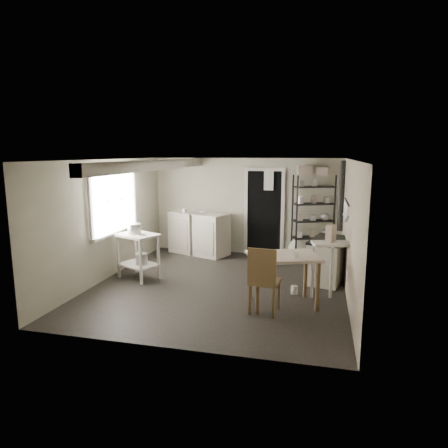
% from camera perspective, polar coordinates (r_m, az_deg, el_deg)
% --- Properties ---
extents(floor, '(5.00, 5.00, 0.00)m').
position_cam_1_polar(floor, '(7.49, -0.55, -8.71)').
color(floor, black).
rests_on(floor, ground).
extents(ceiling, '(5.00, 5.00, 0.00)m').
position_cam_1_polar(ceiling, '(7.09, -0.58, 9.18)').
color(ceiling, silver).
rests_on(ceiling, wall_back).
extents(wall_back, '(4.50, 0.02, 2.30)m').
position_cam_1_polar(wall_back, '(9.61, 3.12, 2.54)').
color(wall_back, '#ACA892').
rests_on(wall_back, ground).
extents(wall_front, '(4.50, 0.02, 2.30)m').
position_cam_1_polar(wall_front, '(4.87, -7.87, -5.06)').
color(wall_front, '#ACA892').
rests_on(wall_front, ground).
extents(wall_left, '(0.02, 5.00, 2.30)m').
position_cam_1_polar(wall_left, '(8.05, -16.29, 0.65)').
color(wall_left, '#ACA892').
rests_on(wall_left, ground).
extents(wall_right, '(0.02, 5.00, 2.30)m').
position_cam_1_polar(wall_right, '(7.00, 17.59, -0.79)').
color(wall_right, '#ACA892').
rests_on(wall_right, ground).
extents(window, '(0.12, 1.76, 1.28)m').
position_cam_1_polar(window, '(8.16, -15.53, 3.30)').
color(window, silver).
rests_on(window, wall_left).
extents(doorway, '(0.96, 0.10, 2.08)m').
position_cam_1_polar(doorway, '(9.53, 5.74, 1.53)').
color(doorway, silver).
rests_on(doorway, ground).
extents(ceiling_beam, '(0.18, 5.00, 0.18)m').
position_cam_1_polar(ceiling_beam, '(7.48, -9.63, 8.32)').
color(ceiling_beam, silver).
rests_on(ceiling_beam, ceiling).
extents(wallpaper_panel, '(0.01, 5.00, 2.30)m').
position_cam_1_polar(wallpaper_panel, '(7.00, 17.50, -0.78)').
color(wallpaper_panel, beige).
rests_on(wallpaper_panel, wall_right).
extents(utensil_rail, '(0.06, 1.20, 0.44)m').
position_cam_1_polar(utensil_rail, '(7.53, 17.01, 3.07)').
color(utensil_rail, '#BDBDC0').
rests_on(utensil_rail, wall_right).
extents(prep_table, '(0.93, 0.82, 0.88)m').
position_cam_1_polar(prep_table, '(7.95, -12.13, -4.80)').
color(prep_table, silver).
rests_on(prep_table, ground).
extents(stockpot, '(0.29, 0.29, 0.28)m').
position_cam_1_polar(stockpot, '(7.86, -12.67, -0.96)').
color(stockpot, '#BDBDC0').
rests_on(stockpot, prep_table).
extents(saucepan, '(0.20, 0.20, 0.09)m').
position_cam_1_polar(saucepan, '(7.70, -11.69, -1.83)').
color(saucepan, '#BDBDC0').
rests_on(saucepan, prep_table).
extents(bucket, '(0.30, 0.30, 0.25)m').
position_cam_1_polar(bucket, '(7.89, -11.67, -5.02)').
color(bucket, '#BDBDC0').
rests_on(bucket, prep_table).
extents(base_cabinets, '(1.66, 1.14, 1.00)m').
position_cam_1_polar(base_cabinets, '(9.68, -3.59, -1.56)').
color(base_cabinets, beige).
rests_on(base_cabinets, ground).
extents(mixing_bowl, '(0.26, 0.26, 0.06)m').
position_cam_1_polar(mixing_bowl, '(9.55, -3.12, 1.28)').
color(mixing_bowl, silver).
rests_on(mixing_bowl, base_cabinets).
extents(counter_cup, '(0.13, 0.13, 0.10)m').
position_cam_1_polar(counter_cup, '(9.59, -5.68, 1.40)').
color(counter_cup, silver).
rests_on(counter_cup, base_cabinets).
extents(shelf_rack, '(0.98, 0.68, 1.93)m').
position_cam_1_polar(shelf_rack, '(9.29, 12.59, 0.79)').
color(shelf_rack, black).
rests_on(shelf_rack, ground).
extents(shelf_jar, '(0.09, 0.09, 0.17)m').
position_cam_1_polar(shelf_jar, '(9.19, 10.84, 3.33)').
color(shelf_jar, silver).
rests_on(shelf_jar, shelf_rack).
extents(storage_box_a, '(0.35, 0.33, 0.21)m').
position_cam_1_polar(storage_box_a, '(9.18, 11.41, 7.39)').
color(storage_box_a, beige).
rests_on(storage_box_a, shelf_rack).
extents(storage_box_b, '(0.28, 0.27, 0.17)m').
position_cam_1_polar(storage_box_b, '(9.24, 13.90, 7.18)').
color(storage_box_b, beige).
rests_on(storage_box_b, shelf_rack).
extents(stove, '(0.81, 1.15, 0.82)m').
position_cam_1_polar(stove, '(7.87, 14.56, -4.76)').
color(stove, beige).
rests_on(stove, ground).
extents(stovepipe, '(0.14, 0.14, 1.39)m').
position_cam_1_polar(stovepipe, '(8.10, 16.43, 3.85)').
color(stovepipe, black).
rests_on(stovepipe, stove).
extents(side_ledge, '(0.69, 0.48, 0.96)m').
position_cam_1_polar(side_ledge, '(6.96, 14.89, -6.82)').
color(side_ledge, silver).
rests_on(side_ledge, ground).
extents(oats_box, '(0.18, 0.22, 0.29)m').
position_cam_1_polar(oats_box, '(6.86, 14.97, -2.06)').
color(oats_box, beige).
rests_on(oats_box, side_ledge).
extents(work_table, '(1.29, 1.09, 0.83)m').
position_cam_1_polar(work_table, '(6.50, 8.38, -8.25)').
color(work_table, beige).
rests_on(work_table, ground).
extents(table_cup, '(0.12, 0.12, 0.10)m').
position_cam_1_polar(table_cup, '(6.26, 10.19, -4.92)').
color(table_cup, silver).
rests_on(table_cup, work_table).
extents(chair, '(0.48, 0.50, 1.05)m').
position_cam_1_polar(chair, '(6.16, 5.87, -8.20)').
color(chair, brown).
rests_on(chair, ground).
extents(flour_sack, '(0.46, 0.42, 0.48)m').
position_cam_1_polar(flour_sack, '(9.31, 10.37, -3.56)').
color(flour_sack, silver).
rests_on(flour_sack, ground).
extents(floor_crock, '(0.15, 0.15, 0.15)m').
position_cam_1_polar(floor_crock, '(7.12, 9.98, -9.23)').
color(floor_crock, silver).
rests_on(floor_crock, ground).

